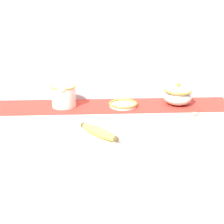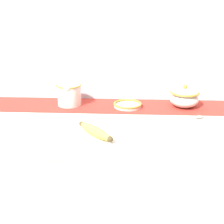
{
  "view_description": "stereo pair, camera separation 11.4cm",
  "coord_description": "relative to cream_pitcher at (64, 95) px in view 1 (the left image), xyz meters",
  "views": [
    {
      "loc": [
        0.0,
        -1.09,
        1.38
      ],
      "look_at": [
        0.06,
        -0.02,
        0.99
      ],
      "focal_mm": 45.0,
      "sensor_mm": 36.0,
      "label": 1
    },
    {
      "loc": [
        0.11,
        -1.09,
        1.38
      ],
      "look_at": [
        0.06,
        -0.02,
        0.99
      ],
      "focal_mm": 45.0,
      "sensor_mm": 36.0,
      "label": 2
    }
  ],
  "objects": [
    {
      "name": "spoon",
      "position": [
        0.58,
        -0.14,
        -0.05
      ],
      "size": [
        0.18,
        0.06,
        0.01
      ],
      "rotation": [
        0.0,
        0.0,
        0.24
      ],
      "color": "#A89E89",
      "rests_on": "countertop"
    },
    {
      "name": "cream_pitcher",
      "position": [
        0.0,
        0.0,
        0.0
      ],
      "size": [
        0.12,
        0.14,
        0.11
      ],
      "color": "white",
      "rests_on": "countertop"
    },
    {
      "name": "sugar_bowl",
      "position": [
        0.55,
        -0.0,
        -0.01
      ],
      "size": [
        0.14,
        0.14,
        0.11
      ],
      "color": "white",
      "rests_on": "countertop"
    },
    {
      "name": "table_runner",
      "position": [
        0.16,
        -0.0,
        -0.06
      ],
      "size": [
        1.33,
        0.22,
        0.0
      ],
      "primitive_type": "cube",
      "color": "#B23328",
      "rests_on": "countertop"
    },
    {
      "name": "small_dish",
      "position": [
        0.28,
        -0.02,
        -0.05
      ],
      "size": [
        0.14,
        0.14,
        0.02
      ],
      "color": "white",
      "rests_on": "countertop"
    },
    {
      "name": "banana",
      "position": [
        0.16,
        -0.34,
        -0.04
      ],
      "size": [
        0.15,
        0.17,
        0.04
      ],
      "rotation": [
        0.0,
        0.0,
        -0.83
      ],
      "color": "#DBCC4C",
      "rests_on": "countertop"
    },
    {
      "name": "back_wall",
      "position": [
        0.16,
        0.14,
        0.21
      ],
      "size": [
        2.24,
        0.04,
        2.4
      ],
      "primitive_type": "cube",
      "color": "silver",
      "rests_on": "ground_plane"
    },
    {
      "name": "countertop",
      "position": [
        0.16,
        -0.2,
        -0.53
      ],
      "size": [
        1.44,
        0.64,
        0.94
      ],
      "primitive_type": "cube",
      "color": "beige",
      "rests_on": "ground_plane"
    }
  ]
}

